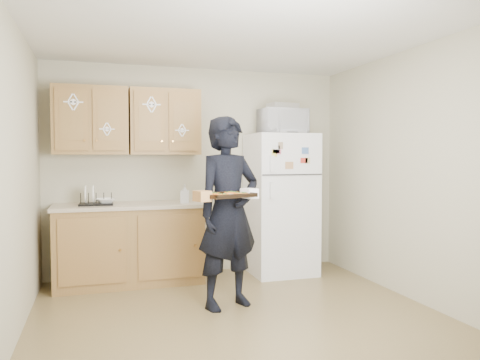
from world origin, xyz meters
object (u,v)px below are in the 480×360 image
at_px(dish_rack, 96,198).
at_px(baking_tray, 227,196).
at_px(person, 229,212).
at_px(microwave, 282,121).
at_px(refrigerator, 281,204).

bearing_deg(dish_rack, baking_tray, -51.35).
relative_size(person, dish_rack, 5.07).
bearing_deg(baking_tray, person, 52.35).
distance_m(microwave, dish_rack, 2.32).
height_order(microwave, dish_rack, microwave).
distance_m(refrigerator, person, 1.43).
distance_m(person, dish_rack, 1.61).
height_order(baking_tray, microwave, microwave).
bearing_deg(person, microwave, 27.54).
distance_m(baking_tray, microwave, 1.83).
bearing_deg(refrigerator, baking_tray, -128.30).
relative_size(refrigerator, person, 0.94).
height_order(refrigerator, person, person).
xyz_separation_m(baking_tray, microwave, (1.06, 1.29, 0.77)).
height_order(refrigerator, microwave, microwave).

